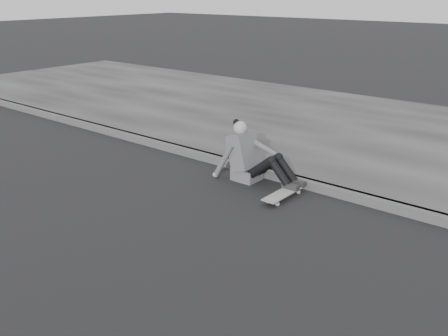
# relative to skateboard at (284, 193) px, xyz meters

# --- Properties ---
(ground) EXTENTS (80.00, 80.00, 0.00)m
(ground) POSITION_rel_skateboard_xyz_m (-0.05, -2.05, -0.07)
(ground) COLOR black
(ground) RESTS_ON ground
(curb) EXTENTS (24.00, 0.16, 0.12)m
(curb) POSITION_rel_skateboard_xyz_m (-0.05, 0.53, -0.01)
(curb) COLOR #474747
(curb) RESTS_ON ground
(sidewalk) EXTENTS (24.00, 6.00, 0.12)m
(sidewalk) POSITION_rel_skateboard_xyz_m (-0.05, 3.55, -0.01)
(sidewalk) COLOR #363636
(sidewalk) RESTS_ON ground
(skateboard) EXTENTS (0.20, 0.78, 0.09)m
(skateboard) POSITION_rel_skateboard_xyz_m (0.00, 0.00, 0.00)
(skateboard) COLOR #9E9E99
(skateboard) RESTS_ON ground
(seated_woman) EXTENTS (1.38, 0.46, 0.88)m
(seated_woman) POSITION_rel_skateboard_xyz_m (-0.73, 0.25, 0.29)
(seated_woman) COLOR #525254
(seated_woman) RESTS_ON ground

